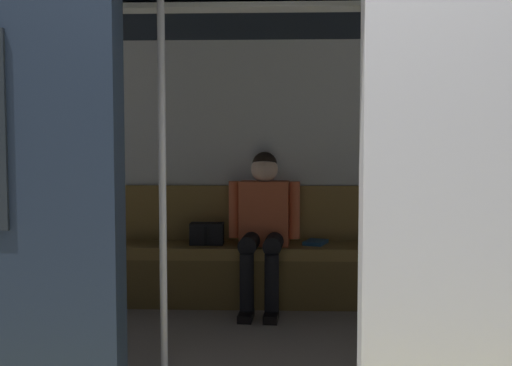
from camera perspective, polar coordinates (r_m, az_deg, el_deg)
The scene contains 6 objects.
train_car at distance 3.49m, azimuth -1.33°, elevation 7.41°, with size 6.40×2.76×2.22m.
bench_seat at distance 4.61m, azimuth 0.18°, elevation -7.45°, with size 2.77×0.44×0.47m.
person_seated at distance 4.50m, azimuth 0.72°, elevation -3.48°, with size 0.55×0.69×1.20m.
handbag at distance 4.65m, azimuth -4.79°, elevation -4.92°, with size 0.26×0.15×0.17m.
book at distance 4.68m, azimuth 5.80°, elevation -5.75°, with size 0.15×0.22×0.03m, color #26598C.
grab_pole_door at distance 2.88m, azimuth -9.06°, elevation -0.48°, with size 0.04×0.04×2.08m, color silver.
Camera 1 is at (-0.14, 2.27, 1.25)m, focal length 41.20 mm.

